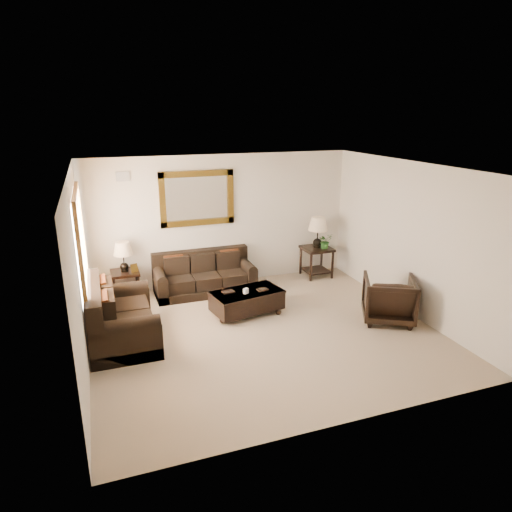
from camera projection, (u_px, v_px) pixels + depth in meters
name	position (u px, v px, depth m)	size (l,w,h in m)	color
room	(265.00, 255.00, 7.18)	(5.51, 5.01, 2.71)	tan
window	(81.00, 244.00, 7.06)	(0.07, 1.96, 1.66)	white
mirror	(197.00, 198.00, 9.08)	(1.50, 0.06, 1.10)	#4D2F0F
air_vent	(123.00, 176.00, 8.49)	(0.25, 0.02, 0.18)	#999999
sofa	(204.00, 278.00, 9.22)	(1.98, 0.86, 0.81)	black
loveseat	(118.00, 320.00, 7.21)	(1.03, 1.73, 0.97)	black
end_table_left	(124.00, 262.00, 8.67)	(0.53, 0.53, 1.17)	black
end_table_right	(317.00, 238.00, 9.91)	(0.61, 0.61, 1.34)	black
coffee_table	(247.00, 300.00, 8.22)	(1.36, 0.89, 0.53)	black
armchair	(389.00, 297.00, 7.89)	(0.85, 0.80, 0.87)	black
potted_plant	(325.00, 243.00, 9.88)	(0.30, 0.33, 0.26)	#26561D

